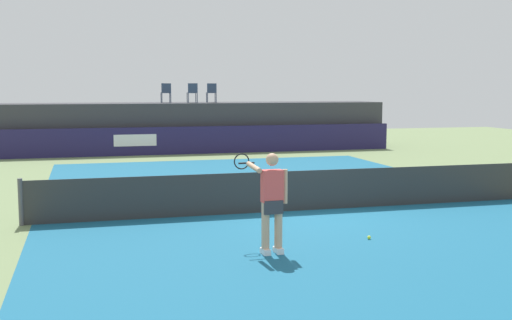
{
  "coord_description": "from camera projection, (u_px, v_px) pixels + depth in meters",
  "views": [
    {
      "loc": [
        -4.87,
        -13.99,
        2.89
      ],
      "look_at": [
        -0.53,
        2.0,
        1.0
      ],
      "focal_mm": 44.6,
      "sensor_mm": 36.0,
      "label": 1
    }
  ],
  "objects": [
    {
      "name": "ground_plane",
      "position": [
        265.0,
        191.0,
        17.89
      ],
      "size": [
        48.0,
        48.0,
        0.0
      ],
      "primitive_type": "plane",
      "color": "#6B7F51"
    },
    {
      "name": "tennis_player",
      "position": [
        271.0,
        199.0,
        11.03
      ],
      "size": [
        0.74,
        1.13,
        1.77
      ],
      "color": "white",
      "rests_on": "court_inner"
    },
    {
      "name": "tennis_net",
      "position": [
        300.0,
        191.0,
        14.96
      ],
      "size": [
        12.4,
        0.02,
        0.95
      ],
      "primitive_type": "cube",
      "color": "#2D2D2D",
      "rests_on": "ground"
    },
    {
      "name": "net_post_near",
      "position": [
        21.0,
        202.0,
        13.34
      ],
      "size": [
        0.1,
        0.1,
        1.0
      ],
      "primitive_type": "cylinder",
      "color": "#4C4C51",
      "rests_on": "ground"
    },
    {
      "name": "spectator_chair_far_left",
      "position": [
        166.0,
        92.0,
        29.19
      ],
      "size": [
        0.45,
        0.45,
        0.89
      ],
      "color": "#2D3D56",
      "rests_on": "spectator_platform"
    },
    {
      "name": "sponsor_wall",
      "position": [
        199.0,
        140.0,
        27.88
      ],
      "size": [
        18.0,
        0.22,
        1.2
      ],
      "color": "#231E4C",
      "rests_on": "ground"
    },
    {
      "name": "spectator_chair_left",
      "position": [
        192.0,
        92.0,
        29.05
      ],
      "size": [
        0.44,
        0.44,
        0.89
      ],
      "color": "#2D3D56",
      "rests_on": "spectator_platform"
    },
    {
      "name": "tennis_ball",
      "position": [
        369.0,
        237.0,
        12.16
      ],
      "size": [
        0.07,
        0.07,
        0.07
      ],
      "primitive_type": "sphere",
      "color": "#D8EA33",
      "rests_on": "court_inner"
    },
    {
      "name": "spectator_platform",
      "position": [
        192.0,
        126.0,
        29.56
      ],
      "size": [
        18.0,
        2.8,
        2.2
      ],
      "primitive_type": "cube",
      "color": "#38383D",
      "rests_on": "ground"
    },
    {
      "name": "spectator_chair_center",
      "position": [
        211.0,
        92.0,
        29.58
      ],
      "size": [
        0.47,
        0.47,
        0.89
      ],
      "color": "#2D3D56",
      "rests_on": "spectator_platform"
    },
    {
      "name": "court_inner",
      "position": [
        300.0,
        210.0,
        15.01
      ],
      "size": [
        12.0,
        22.0,
        0.0
      ],
      "primitive_type": "cube",
      "color": "#16597A",
      "rests_on": "ground"
    }
  ]
}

